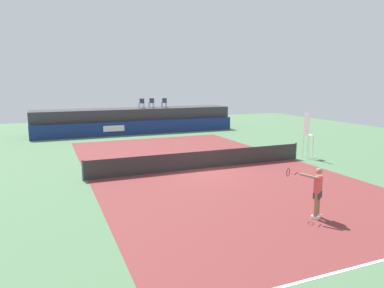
% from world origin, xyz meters
% --- Properties ---
extents(ground_plane, '(48.00, 48.00, 0.00)m').
position_xyz_m(ground_plane, '(0.00, 3.00, 0.00)').
color(ground_plane, '#4C704C').
extents(court_inner, '(12.00, 22.00, 0.00)m').
position_xyz_m(court_inner, '(0.00, 0.00, 0.00)').
color(court_inner, maroon).
rests_on(court_inner, ground).
extents(line_near_baseline, '(12.00, 0.10, 0.00)m').
position_xyz_m(line_near_baseline, '(0.00, -10.95, 0.01)').
color(line_near_baseline, white).
rests_on(line_near_baseline, court_inner).
extents(sponsor_wall, '(18.00, 0.22, 1.20)m').
position_xyz_m(sponsor_wall, '(-0.01, 13.50, 0.60)').
color(sponsor_wall, navy).
rests_on(sponsor_wall, ground).
extents(spectator_platform, '(18.00, 2.80, 2.20)m').
position_xyz_m(spectator_platform, '(0.00, 15.30, 1.10)').
color(spectator_platform, '#38383D').
rests_on(spectator_platform, ground).
extents(spectator_chair_far_left, '(0.45, 0.45, 0.89)m').
position_xyz_m(spectator_chair_far_left, '(0.64, 15.22, 2.69)').
color(spectator_chair_far_left, '#2D3D56').
rests_on(spectator_chair_far_left, spectator_platform).
extents(spectator_chair_left, '(0.46, 0.46, 0.89)m').
position_xyz_m(spectator_chair_left, '(1.63, 15.36, 2.69)').
color(spectator_chair_left, '#2D3D56').
rests_on(spectator_chair_left, spectator_platform).
extents(spectator_chair_center, '(0.48, 0.48, 0.89)m').
position_xyz_m(spectator_chair_center, '(2.80, 15.08, 2.69)').
color(spectator_chair_center, '#2D3D56').
rests_on(spectator_chair_center, spectator_platform).
extents(umpire_chair, '(0.45, 0.45, 2.76)m').
position_xyz_m(umpire_chair, '(7.02, 0.00, 1.59)').
color(umpire_chair, white).
rests_on(umpire_chair, ground).
extents(tennis_net, '(12.40, 0.02, 0.95)m').
position_xyz_m(tennis_net, '(0.00, 0.00, 0.47)').
color(tennis_net, '#2D2D2D').
rests_on(tennis_net, ground).
extents(net_post_near, '(0.10, 0.10, 1.00)m').
position_xyz_m(net_post_near, '(-6.20, 0.00, 0.50)').
color(net_post_near, '#4C4C51').
rests_on(net_post_near, ground).
extents(net_post_far, '(0.10, 0.10, 1.00)m').
position_xyz_m(net_post_far, '(6.20, 0.00, 0.50)').
color(net_post_far, '#4C4C51').
rests_on(net_post_far, ground).
extents(tennis_player, '(1.11, 0.99, 1.77)m').
position_xyz_m(tennis_player, '(0.73, -7.92, 0.96)').
color(tennis_player, white).
rests_on(tennis_player, court_inner).
extents(tennis_ball, '(0.07, 0.07, 0.07)m').
position_xyz_m(tennis_ball, '(0.21, 5.66, 0.04)').
color(tennis_ball, '#D8EA33').
rests_on(tennis_ball, court_inner).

